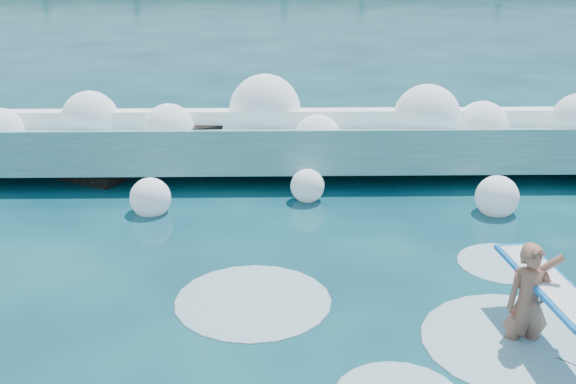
# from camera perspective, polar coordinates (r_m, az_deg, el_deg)

# --- Properties ---
(ground) EXTENTS (200.00, 200.00, 0.00)m
(ground) POSITION_cam_1_polar(r_m,az_deg,el_deg) (11.52, -7.39, -9.20)
(ground) COLOR #07293E
(ground) RESTS_ON ground
(breaking_wave) EXTENTS (20.05, 3.05, 1.73)m
(breaking_wave) POSITION_cam_1_polar(r_m,az_deg,el_deg) (17.56, 0.26, 3.84)
(breaking_wave) COLOR teal
(breaking_wave) RESTS_ON ground
(rock_cluster) EXTENTS (7.97, 3.20, 1.27)m
(rock_cluster) POSITION_cam_1_polar(r_m,az_deg,el_deg) (18.42, -15.50, 3.23)
(rock_cluster) COLOR black
(rock_cluster) RESTS_ON ground
(surfer_with_board) EXTENTS (1.06, 3.00, 1.86)m
(surfer_with_board) POSITION_cam_1_polar(r_m,az_deg,el_deg) (10.86, 18.77, -8.09)
(surfer_with_board) COLOR #A7624D
(surfer_with_board) RESTS_ON ground
(wave_spray) EXTENTS (14.95, 5.03, 2.29)m
(wave_spray) POSITION_cam_1_polar(r_m,az_deg,el_deg) (17.43, 1.94, 5.27)
(wave_spray) COLOR white
(wave_spray) RESTS_ON ground
(surf_foam) EXTENTS (8.86, 5.53, 0.14)m
(surf_foam) POSITION_cam_1_polar(r_m,az_deg,el_deg) (11.30, 13.83, -10.32)
(surf_foam) COLOR silver
(surf_foam) RESTS_ON ground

